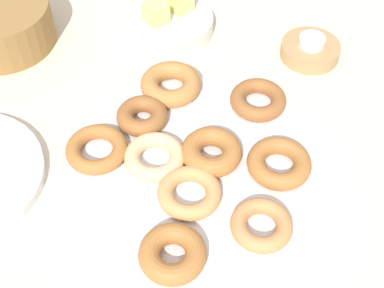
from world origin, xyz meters
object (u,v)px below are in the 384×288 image
at_px(melon_chunk_left, 156,13).
at_px(melon_chunk_right, 181,1).
at_px(donut_3, 261,225).
at_px(donut_5, 258,100).
at_px(donut_6, 212,152).
at_px(tealight, 312,41).
at_px(donut_9, 190,193).
at_px(donut_7, 142,116).
at_px(donut_1, 279,163).
at_px(donut_0, 173,254).
at_px(donut_4, 155,157).
at_px(donut_8, 97,149).
at_px(fruit_bowl, 170,24).
at_px(candle_holder, 310,50).
at_px(donut_plate, 202,175).
at_px(donut_2, 171,84).

distance_m(melon_chunk_left, melon_chunk_right, 0.06).
distance_m(donut_3, donut_5, 0.23).
xyz_separation_m(donut_6, tealight, (0.27, 0.13, 0.00)).
bearing_deg(donut_9, melon_chunk_right, 64.85).
height_order(donut_3, donut_7, donut_7).
height_order(donut_6, melon_chunk_right, melon_chunk_right).
bearing_deg(donut_1, donut_0, -163.31).
bearing_deg(donut_3, donut_1, 44.22).
xyz_separation_m(donut_5, melon_chunk_right, (-0.01, 0.26, 0.02)).
xyz_separation_m(donut_4, donut_8, (-0.07, 0.05, -0.00)).
bearing_deg(donut_0, fruit_bowl, 64.22).
height_order(donut_9, candle_holder, donut_9).
bearing_deg(donut_7, melon_chunk_left, 59.20).
bearing_deg(donut_plate, melon_chunk_left, 75.84).
bearing_deg(donut_8, donut_0, -83.96).
relative_size(donut_5, donut_6, 1.00).
relative_size(donut_7, donut_8, 0.87).
xyz_separation_m(donut_4, tealight, (0.34, 0.10, 0.01)).
distance_m(donut_plate, donut_6, 0.04).
height_order(donut_6, candle_holder, donut_6).
xyz_separation_m(donut_0, candle_holder, (0.39, 0.25, -0.02)).
bearing_deg(donut_4, donut_plate, -43.05).
bearing_deg(tealight, donut_7, -176.33).
bearing_deg(donut_9, donut_4, 100.99).
bearing_deg(donut_0, donut_5, 37.14).
distance_m(donut_8, melon_chunk_left, 0.30).
bearing_deg(donut_3, donut_0, 173.11).
height_order(donut_4, donut_6, donut_6).
height_order(donut_7, melon_chunk_left, melon_chunk_left).
bearing_deg(donut_5, fruit_bowl, 97.44).
relative_size(donut_4, melon_chunk_right, 2.43).
height_order(donut_7, melon_chunk_right, melon_chunk_right).
bearing_deg(donut_5, donut_1, -108.74).
xyz_separation_m(donut_0, donut_8, (-0.02, 0.20, -0.00)).
distance_m(donut_6, donut_9, 0.08).
bearing_deg(candle_holder, donut_3, -135.27).
bearing_deg(donut_4, donut_9, -79.01).
height_order(donut_8, tealight, tealight).
relative_size(donut_2, tealight, 2.10).
distance_m(donut_8, fruit_bowl, 0.32).
xyz_separation_m(donut_0, fruit_bowl, (0.21, 0.42, -0.01)).
bearing_deg(donut_4, donut_6, -22.91).
distance_m(donut_0, donut_6, 0.17).
bearing_deg(melon_chunk_left, melon_chunk_right, 12.09).
distance_m(donut_4, melon_chunk_right, 0.34).
height_order(donut_2, tealight, donut_2).
distance_m(donut_plate, donut_8, 0.16).
relative_size(donut_4, donut_9, 1.00).
relative_size(donut_6, donut_8, 0.98).
xyz_separation_m(donut_4, donut_9, (0.02, -0.08, -0.00)).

